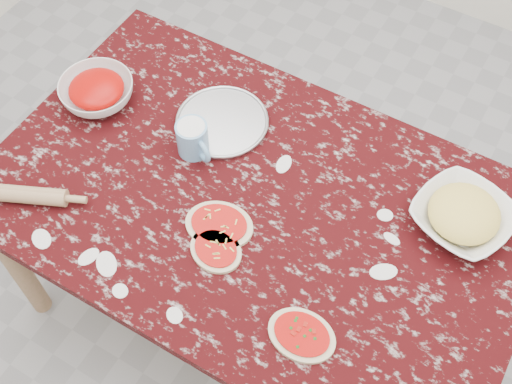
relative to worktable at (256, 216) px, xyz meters
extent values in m
plane|color=gray|center=(0.00, 0.00, -0.67)|extent=(4.00, 4.00, 0.00)
cube|color=black|center=(0.00, 0.00, 0.06)|extent=(1.60, 1.00, 0.04)
cube|color=#A2765C|center=(0.00, 0.00, 0.00)|extent=(1.50, 0.90, 0.08)
cylinder|color=#A2765C|center=(-0.72, -0.42, -0.31)|extent=(0.07, 0.07, 0.71)
cylinder|color=#A2765C|center=(-0.72, 0.42, -0.31)|extent=(0.07, 0.07, 0.71)
cylinder|color=#A2765C|center=(0.72, 0.42, -0.31)|extent=(0.07, 0.07, 0.71)
cylinder|color=#B2B2B7|center=(-0.24, 0.20, 0.09)|extent=(0.35, 0.35, 0.01)
imported|color=white|center=(-0.64, 0.08, 0.12)|extent=(0.30, 0.30, 0.08)
imported|color=white|center=(0.54, 0.23, 0.12)|extent=(0.34, 0.34, 0.07)
cylinder|color=#6EA5D4|center=(-0.26, 0.07, 0.14)|extent=(0.10, 0.10, 0.11)
torus|color=#6EA5D4|center=(-0.21, 0.04, 0.14)|extent=(0.08, 0.05, 0.08)
cylinder|color=silver|center=(-0.26, 0.07, 0.18)|extent=(0.08, 0.08, 0.01)
ellipsoid|color=beige|center=(-0.05, -0.13, 0.09)|extent=(0.23, 0.19, 0.01)
ellipsoid|color=red|center=(-0.05, -0.13, 0.10)|extent=(0.19, 0.16, 0.00)
ellipsoid|color=beige|center=(-0.01, -0.20, 0.09)|extent=(0.18, 0.16, 0.01)
ellipsoid|color=red|center=(-0.01, -0.20, 0.10)|extent=(0.15, 0.14, 0.00)
ellipsoid|color=beige|center=(0.31, -0.30, 0.09)|extent=(0.19, 0.14, 0.01)
ellipsoid|color=red|center=(0.31, -0.30, 0.10)|extent=(0.15, 0.12, 0.00)
cylinder|color=tan|center=(-0.59, -0.34, 0.11)|extent=(0.26, 0.15, 0.05)
camera|label=1|loc=(0.52, -0.89, 1.69)|focal=45.64mm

